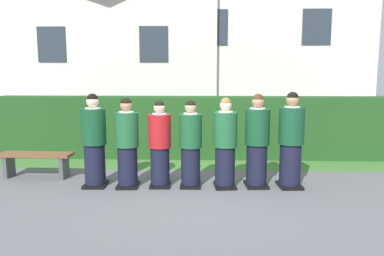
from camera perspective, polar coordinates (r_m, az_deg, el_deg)
ground_plane at (r=6.75m, az=0.00°, el=-8.85°), size 60.00×60.00×0.00m
student_front_row_0 at (r=6.81m, az=-14.67°, el=-2.17°), size 0.43×0.52×1.65m
student_front_row_1 at (r=6.65m, az=-9.85°, el=-2.57°), size 0.41×0.50×1.58m
student_in_red_blazer at (r=6.62m, az=-4.92°, el=-2.73°), size 0.40×0.45×1.53m
student_front_row_3 at (r=6.58m, az=-0.22°, el=-2.74°), size 0.40×0.44×1.54m
student_front_row_4 at (r=6.56m, az=5.08°, el=-2.61°), size 0.41×0.52×1.58m
student_front_row_5 at (r=6.67m, az=9.87°, el=-2.25°), size 0.43×0.53×1.65m
student_front_row_6 at (r=6.76m, az=14.82°, el=-2.12°), size 0.44×0.54×1.68m
hedge at (r=8.92m, az=0.55°, el=0.13°), size 9.55×0.70×1.45m
school_building_main at (r=14.24m, az=9.95°, el=16.08°), size 7.62×3.76×7.72m
school_building_annex at (r=13.95m, az=-11.82°, el=14.42°), size 7.66×3.23×6.86m
oak_tree_left at (r=14.60m, az=-18.58°, el=14.06°), size 3.27×3.27×5.22m
wooden_bench at (r=7.83m, az=-22.66°, el=-4.46°), size 1.41×0.41×0.48m
lawn_strip at (r=8.27m, az=0.40°, el=-5.61°), size 9.55×0.90×0.01m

